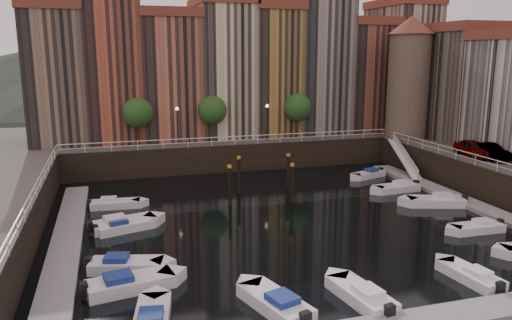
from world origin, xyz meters
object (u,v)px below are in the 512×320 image
object	(u,v)px
gangway	(404,157)
car_a	(473,149)
corner_tower	(409,76)
boat_left_0	(128,284)
boat_left_1	(125,265)
boat_left_2	(124,226)
mooring_pilings	(263,179)
car_b	(490,152)

from	to	relation	value
gangway	car_a	xyz separation A→B (m)	(2.97, -6.88, 1.88)
corner_tower	gangway	distance (m)	9.86
gangway	boat_left_0	bearing A→B (deg)	-146.78
gangway	boat_left_1	distance (m)	34.02
boat_left_2	mooring_pilings	bearing A→B (deg)	6.62
mooring_pilings	boat_left_2	size ratio (longest dim) A/B	1.51
boat_left_0	boat_left_2	world-z (taller)	boat_left_0
corner_tower	car_a	world-z (taller)	corner_tower
gangway	car_a	world-z (taller)	car_a
gangway	mooring_pilings	size ratio (longest dim) A/B	1.22
gangway	boat_left_0	distance (m)	35.34
boat_left_2	car_b	distance (m)	33.28
gangway	boat_left_0	xyz separation A→B (m)	(-29.53, -19.34, -1.53)
car_a	boat_left_0	bearing A→B (deg)	-152.49
mooring_pilings	boat_left_1	bearing A→B (deg)	-134.91
car_a	gangway	bearing A→B (deg)	119.86
car_b	boat_left_2	bearing A→B (deg)	-177.23
corner_tower	car_b	distance (m)	14.32
boat_left_1	corner_tower	bearing A→B (deg)	47.63
boat_left_0	gangway	bearing A→B (deg)	23.21
gangway	car_a	bearing A→B (deg)	-66.68
corner_tower	car_a	size ratio (longest dim) A/B	2.96
gangway	boat_left_2	distance (m)	31.01
gangway	car_b	world-z (taller)	car_b
corner_tower	boat_left_2	bearing A→B (deg)	-156.48
gangway	boat_left_0	size ratio (longest dim) A/B	1.64
corner_tower	gangway	world-z (taller)	corner_tower
mooring_pilings	boat_left_0	size ratio (longest dim) A/B	1.35
car_b	boat_left_1	bearing A→B (deg)	-165.35
car_b	boat_left_0	bearing A→B (deg)	-161.03
boat_left_2	car_a	xyz separation A→B (m)	(32.42, 2.70, 3.45)
boat_left_0	boat_left_1	size ratio (longest dim) A/B	1.08
mooring_pilings	car_b	xyz separation A→B (m)	(20.73, -4.18, 2.08)
boat_left_2	boat_left_1	bearing A→B (deg)	-108.82
car_a	car_b	xyz separation A→B (m)	(0.66, -1.38, -0.06)
boat_left_1	car_b	bearing A→B (deg)	28.76
gangway	car_a	size ratio (longest dim) A/B	1.78
corner_tower	car_a	distance (m)	13.06
boat_left_0	car_a	size ratio (longest dim) A/B	1.09
car_a	mooring_pilings	bearing A→B (deg)	178.59
mooring_pilings	corner_tower	bearing A→B (deg)	23.22
mooring_pilings	car_b	size ratio (longest dim) A/B	1.54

